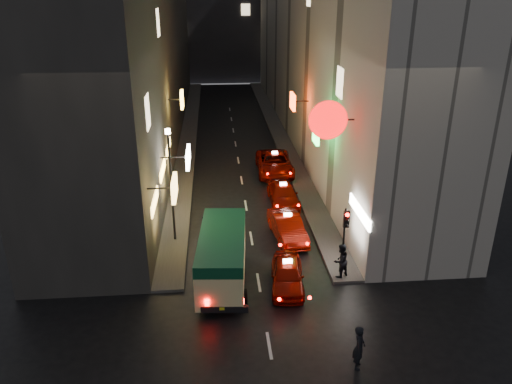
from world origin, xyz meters
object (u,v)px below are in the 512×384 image
object	(u,v)px
lamp_post	(171,178)
minibus	(222,252)
taxi_near	(287,273)
pedestrian_crossing	(359,345)
traffic_light	(345,229)

from	to	relation	value
lamp_post	minibus	bearing A→B (deg)	-59.55
minibus	taxi_near	distance (m)	3.16
pedestrian_crossing	lamp_post	bearing A→B (deg)	53.63
minibus	taxi_near	world-z (taller)	minibus
traffic_light	pedestrian_crossing	bearing A→B (deg)	-98.42
pedestrian_crossing	traffic_light	bearing A→B (deg)	10.15
pedestrian_crossing	traffic_light	distance (m)	6.21
taxi_near	lamp_post	distance (m)	7.97
taxi_near	pedestrian_crossing	bearing A→B (deg)	-71.63
pedestrian_crossing	taxi_near	bearing A→B (deg)	36.94
minibus	pedestrian_crossing	size ratio (longest dim) A/B	2.99
pedestrian_crossing	lamp_post	size ratio (longest dim) A/B	0.32
taxi_near	pedestrian_crossing	world-z (taller)	pedestrian_crossing
taxi_near	minibus	bearing A→B (deg)	167.79
traffic_light	taxi_near	bearing A→B (deg)	-171.45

